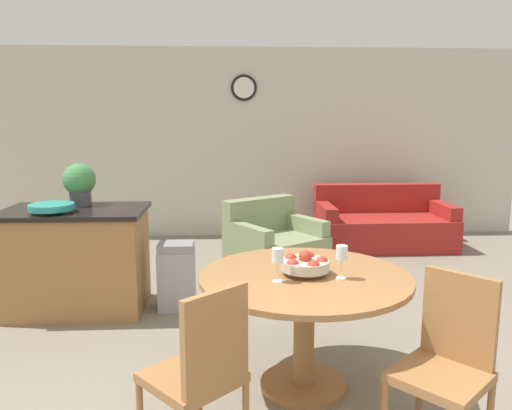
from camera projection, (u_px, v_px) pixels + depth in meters
name	position (u px, v px, depth m)	size (l,w,h in m)	color
wall_back	(248.00, 143.00, 7.22)	(8.00, 0.09, 2.70)	beige
dining_table	(304.00, 301.00, 3.11)	(1.31, 1.31, 0.76)	#9E6B3D
dining_chair_near_left	(201.00, 367.00, 2.45)	(0.59, 0.59, 0.92)	#9E6B3D
dining_chair_near_right	(447.00, 357.00, 2.56)	(0.59, 0.59, 0.92)	#9E6B3D
fruit_bowl	(305.00, 264.00, 3.07)	(0.30, 0.30, 0.16)	#B7B29E
wine_glass_left	(278.00, 257.00, 2.92)	(0.07, 0.07, 0.20)	silver
wine_glass_right	(342.00, 254.00, 2.98)	(0.07, 0.07, 0.20)	silver
kitchen_island	(77.00, 260.00, 4.45)	(1.23, 0.77, 0.92)	#9E6B3D
teal_bowl	(52.00, 207.00, 4.19)	(0.37, 0.37, 0.08)	teal
potted_plant	(80.00, 182.00, 4.54)	(0.29, 0.29, 0.38)	#4C4C51
trash_bin	(177.00, 276.00, 4.50)	(0.32, 0.27, 0.61)	#9E9EA3
couch	(382.00, 226.00, 6.73)	(1.75, 0.96, 0.81)	maroon
armchair	(274.00, 246.00, 5.69)	(1.24, 1.21, 0.79)	gray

